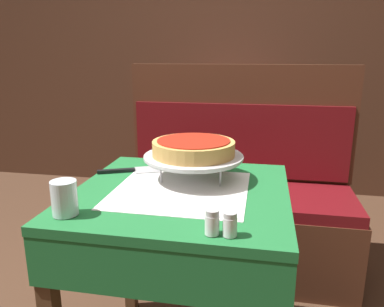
# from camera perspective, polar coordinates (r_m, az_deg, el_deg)

# --- Properties ---
(dining_table_front) EXTENTS (0.73, 0.73, 0.78)m
(dining_table_front) POSITION_cam_1_polar(r_m,az_deg,el_deg) (1.35, -1.61, -10.04)
(dining_table_front) COLOR #1E6B33
(dining_table_front) RESTS_ON ground_plane
(dining_table_rear) EXTENTS (0.68, 0.68, 0.78)m
(dining_table_rear) POSITION_cam_1_polar(r_m,az_deg,el_deg) (3.04, 5.92, 4.27)
(dining_table_rear) COLOR red
(dining_table_rear) RESTS_ON ground_plane
(booth_bench) EXTENTS (1.32, 0.54, 1.17)m
(booth_bench) POSITION_cam_1_polar(r_m,az_deg,el_deg) (2.22, 6.60, -8.87)
(booth_bench) COLOR #4C2819
(booth_bench) RESTS_ON ground_plane
(back_wall_panel) EXTENTS (6.00, 0.04, 2.40)m
(back_wall_panel) POSITION_cam_1_polar(r_m,az_deg,el_deg) (3.42, 6.58, 14.31)
(back_wall_panel) COLOR #4C2D1E
(back_wall_panel) RESTS_ON ground_plane
(pizza_pan_stand) EXTENTS (0.37, 0.37, 0.09)m
(pizza_pan_stand) POSITION_cam_1_polar(r_m,az_deg,el_deg) (1.39, 0.23, -0.64)
(pizza_pan_stand) COLOR #ADADB2
(pizza_pan_stand) RESTS_ON dining_table_front
(deep_dish_pizza) EXTENTS (0.30, 0.30, 0.06)m
(deep_dish_pizza) POSITION_cam_1_polar(r_m,az_deg,el_deg) (1.38, 0.24, 0.91)
(deep_dish_pizza) COLOR tan
(deep_dish_pizza) RESTS_ON pizza_pan_stand
(pizza_server) EXTENTS (0.25, 0.15, 0.01)m
(pizza_server) POSITION_cam_1_polar(r_m,az_deg,el_deg) (1.52, -9.19, -2.53)
(pizza_server) COLOR #BCBCC1
(pizza_server) RESTS_ON dining_table_front
(water_glass_near) EXTENTS (0.07, 0.07, 0.10)m
(water_glass_near) POSITION_cam_1_polar(r_m,az_deg,el_deg) (1.15, -18.87, -6.42)
(water_glass_near) COLOR silver
(water_glass_near) RESTS_ON dining_table_front
(salt_shaker) EXTENTS (0.04, 0.04, 0.07)m
(salt_shaker) POSITION_cam_1_polar(r_m,az_deg,el_deg) (0.98, 3.08, -10.41)
(salt_shaker) COLOR silver
(salt_shaker) RESTS_ON dining_table_front
(pepper_shaker) EXTENTS (0.04, 0.04, 0.06)m
(pepper_shaker) POSITION_cam_1_polar(r_m,az_deg,el_deg) (0.98, 5.80, -10.67)
(pepper_shaker) COLOR silver
(pepper_shaker) RESTS_ON dining_table_front
(napkin_holder) EXTENTS (0.10, 0.05, 0.09)m
(napkin_holder) POSITION_cam_1_polar(r_m,az_deg,el_deg) (1.60, 0.30, 0.07)
(napkin_holder) COLOR #B2B2B7
(napkin_holder) RESTS_ON dining_table_front
(condiment_caddy) EXTENTS (0.13, 0.13, 0.15)m
(condiment_caddy) POSITION_cam_1_polar(r_m,az_deg,el_deg) (3.06, 5.06, 7.09)
(condiment_caddy) COLOR black
(condiment_caddy) RESTS_ON dining_table_rear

